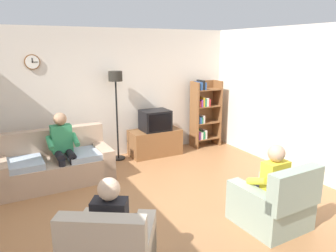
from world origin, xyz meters
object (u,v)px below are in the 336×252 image
at_px(tv, 155,120).
at_px(floor_lamp, 116,91).
at_px(tv_stand, 155,142).
at_px(armchair_near_bookshelf, 272,205).
at_px(bookshelf, 204,113).
at_px(person_in_right_armchair, 269,181).
at_px(person_on_couch, 63,145).
at_px(couch, 55,165).
at_px(person_in_left_armchair, 113,222).

relative_size(tv, floor_lamp, 0.32).
bearing_deg(tv_stand, armchair_near_bookshelf, -87.42).
relative_size(bookshelf, floor_lamp, 0.86).
distance_m(floor_lamp, armchair_near_bookshelf, 3.75).
relative_size(bookshelf, person_in_right_armchair, 1.41).
height_order(tv, person_on_couch, person_on_couch).
bearing_deg(bookshelf, person_in_right_armchair, -109.27).
height_order(armchair_near_bookshelf, person_on_couch, person_on_couch).
bearing_deg(tv_stand, person_on_couch, -161.84).
xyz_separation_m(bookshelf, floor_lamp, (-2.12, 0.03, 0.64)).
distance_m(couch, tv, 2.30).
height_order(bookshelf, floor_lamp, floor_lamp).
height_order(bookshelf, armchair_near_bookshelf, bookshelf).
distance_m(tv_stand, person_on_couch, 2.18).
height_order(floor_lamp, person_on_couch, floor_lamp).
xyz_separation_m(tv_stand, bookshelf, (1.31, 0.07, 0.53)).
height_order(couch, person_in_left_armchair, person_in_left_armchair).
relative_size(tv_stand, floor_lamp, 0.59).
xyz_separation_m(floor_lamp, person_in_right_armchair, (0.96, -3.35, -0.85)).
bearing_deg(floor_lamp, person_in_left_armchair, -109.36).
height_order(tv_stand, person_in_left_armchair, person_in_left_armchair).
height_order(armchair_near_bookshelf, person_in_right_armchair, person_in_right_armchair).
bearing_deg(couch, person_in_right_armchair, -49.07).
distance_m(couch, armchair_near_bookshelf, 3.63).
relative_size(couch, person_in_right_armchair, 1.72).
relative_size(tv_stand, tv, 1.83).
bearing_deg(bookshelf, armchair_near_bookshelf, -108.74).
xyz_separation_m(tv, armchair_near_bookshelf, (0.15, -3.31, -0.49)).
xyz_separation_m(couch, floor_lamp, (1.37, 0.66, 1.14)).
distance_m(bookshelf, armchair_near_bookshelf, 3.64).
distance_m(armchair_near_bookshelf, person_on_couch, 3.48).
xyz_separation_m(tv_stand, tv, (-0.00, -0.02, 0.50)).
bearing_deg(floor_lamp, person_on_couch, -147.89).
bearing_deg(couch, floor_lamp, 25.54).
bearing_deg(armchair_near_bookshelf, couch, 130.05).
relative_size(tv, person_in_left_armchair, 0.54).
distance_m(tv_stand, armchair_near_bookshelf, 3.34).
bearing_deg(person_in_right_armchair, tv, 92.60).
distance_m(tv_stand, floor_lamp, 1.43).
xyz_separation_m(tv_stand, floor_lamp, (-0.81, 0.10, 1.17)).
bearing_deg(floor_lamp, person_in_right_armchair, -73.99).
relative_size(bookshelf, person_in_left_armchair, 1.41).
height_order(tv_stand, person_on_couch, person_on_couch).
xyz_separation_m(tv_stand, person_in_right_armchair, (0.15, -3.25, 0.32)).
xyz_separation_m(tv, person_in_left_armchair, (-2.01, -3.28, -0.18)).
xyz_separation_m(tv, bookshelf, (1.31, 0.10, 0.03)).
height_order(armchair_near_bookshelf, person_in_left_armchair, person_in_left_armchair).
relative_size(floor_lamp, armchair_near_bookshelf, 2.02).
height_order(tv, floor_lamp, floor_lamp).
bearing_deg(floor_lamp, tv_stand, -6.94).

